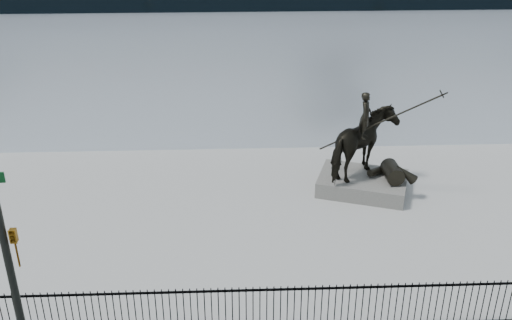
{
  "coord_description": "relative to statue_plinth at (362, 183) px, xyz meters",
  "views": [
    {
      "loc": [
        -1.9,
        -11.12,
        11.27
      ],
      "look_at": [
        -1.18,
        6.0,
        2.97
      ],
      "focal_mm": 42.0,
      "sensor_mm": 36.0,
      "label": 1
    }
  ],
  "objects": [
    {
      "name": "plaza",
      "position": [
        -3.03,
        -1.95,
        -0.38
      ],
      "size": [
        30.0,
        12.0,
        0.15
      ],
      "primitive_type": "cube",
      "color": "gray",
      "rests_on": "ground"
    },
    {
      "name": "building",
      "position": [
        -3.03,
        11.05,
        4.04
      ],
      "size": [
        44.0,
        14.0,
        9.0
      ],
      "primitive_type": "cube",
      "color": "silver",
      "rests_on": "ground"
    },
    {
      "name": "picket_fence",
      "position": [
        -3.03,
        -7.7,
        0.45
      ],
      "size": [
        22.1,
        0.1,
        1.5
      ],
      "color": "black",
      "rests_on": "plaza"
    },
    {
      "name": "statue_plinth",
      "position": [
        0.0,
        0.0,
        0.0
      ],
      "size": [
        3.81,
        3.18,
        0.61
      ],
      "primitive_type": "cube",
      "rotation": [
        0.0,
        0.0,
        -0.33
      ],
      "color": "#52504B",
      "rests_on": "plaza"
    },
    {
      "name": "equestrian_statue",
      "position": [
        0.06,
        -0.02,
        1.59
      ],
      "size": [
        3.97,
        3.16,
        3.54
      ],
      "rotation": [
        0.0,
        0.0,
        -0.33
      ],
      "color": "black",
      "rests_on": "statue_plinth"
    },
    {
      "name": "traffic_signal_left",
      "position": [
        -9.78,
        -9.57,
        3.57
      ],
      "size": [
        1.52,
        4.84,
        7.0
      ],
      "color": "black",
      "rests_on": "ground"
    }
  ]
}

